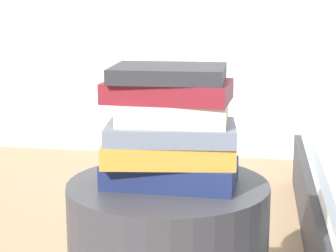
{
  "coord_description": "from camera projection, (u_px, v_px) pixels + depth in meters",
  "views": [
    {
      "loc": [
        0.24,
        -1.31,
        0.87
      ],
      "look_at": [
        0.0,
        0.0,
        0.58
      ],
      "focal_mm": 68.1,
      "sensor_mm": 36.0,
      "label": 1
    }
  ],
  "objects": [
    {
      "name": "book_slate",
      "position": [
        171.0,
        132.0,
        1.35
      ],
      "size": [
        0.29,
        0.2,
        0.04
      ],
      "primitive_type": "cube",
      "rotation": [
        0.0,
        0.0,
        0.13
      ],
      "color": "slate",
      "rests_on": "book_ochre"
    },
    {
      "name": "book_navy",
      "position": [
        170.0,
        173.0,
        1.38
      ],
      "size": [
        0.28,
        0.16,
        0.05
      ],
      "primitive_type": "cube",
      "rotation": [
        0.0,
        0.0,
        -0.01
      ],
      "color": "#19234C",
      "rests_on": "side_table"
    },
    {
      "name": "book_ochre",
      "position": [
        168.0,
        149.0,
        1.38
      ],
      "size": [
        0.31,
        0.25,
        0.05
      ],
      "primitive_type": "cube",
      "rotation": [
        0.0,
        0.0,
        0.15
      ],
      "color": "#B7842D",
      "rests_on": "book_navy"
    },
    {
      "name": "book_charcoal",
      "position": [
        167.0,
        73.0,
        1.35
      ],
      "size": [
        0.25,
        0.19,
        0.03
      ],
      "primitive_type": "cube",
      "rotation": [
        0.0,
        0.0,
        0.05
      ],
      "color": "#28282D",
      "rests_on": "book_maroon"
    },
    {
      "name": "book_maroon",
      "position": [
        170.0,
        91.0,
        1.34
      ],
      "size": [
        0.27,
        0.16,
        0.04
      ],
      "primitive_type": "cube",
      "rotation": [
        0.0,
        0.0,
        -0.03
      ],
      "color": "maroon",
      "rests_on": "book_cream"
    },
    {
      "name": "book_cream",
      "position": [
        174.0,
        111.0,
        1.36
      ],
      "size": [
        0.24,
        0.19,
        0.05
      ],
      "primitive_type": "cube",
      "rotation": [
        0.0,
        0.0,
        0.05
      ],
      "color": "beige",
      "rests_on": "book_slate"
    }
  ]
}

